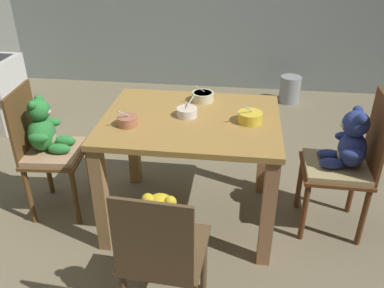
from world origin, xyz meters
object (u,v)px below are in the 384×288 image
Objects in this scene: teddy_chair_near_front at (162,241)px; metal_pail at (290,89)px; porridge_bowl_white_center at (187,112)px; teddy_chair_near_left at (46,139)px; dining_table at (191,139)px; porridge_bowl_cream_far_center at (203,96)px; porridge_bowl_terracotta_near_left at (127,121)px; teddy_chair_near_right at (347,154)px; porridge_bowl_yellow_near_right at (250,117)px.

teddy_chair_near_front is 2.88× the size of metal_pail.
metal_pail is (0.86, 2.13, -0.63)m from porridge_bowl_white_center.
teddy_chair_near_front is 0.96× the size of teddy_chair_near_left.
metal_pail is at bearing 67.97° from porridge_bowl_white_center.
dining_table is 0.96m from teddy_chair_near_left.
metal_pail is (0.79, 1.88, -0.64)m from porridge_bowl_cream_far_center.
porridge_bowl_cream_far_center is at bearing 80.93° from dining_table.
metal_pail is (1.19, 2.30, -0.64)m from porridge_bowl_terracotta_near_left.
porridge_bowl_terracotta_near_left is at bearing 28.99° from teddy_chair_near_front.
teddy_chair_near_right is 0.98m from porridge_bowl_cream_far_center.
teddy_chair_near_right is (0.96, 0.02, -0.05)m from dining_table.
dining_table is 3.64× the size of metal_pail.
porridge_bowl_terracotta_near_left is at bearing 8.66° from teddy_chair_near_right.
teddy_chair_near_front is at bearing -46.02° from teddy_chair_near_left.
porridge_bowl_white_center is at bearing 1.34° from teddy_chair_near_right.
teddy_chair_near_left reaches higher than dining_table.
porridge_bowl_white_center is at bearing 27.46° from porridge_bowl_terracotta_near_left.
porridge_bowl_terracotta_near_left is at bearing -117.35° from metal_pail.
porridge_bowl_white_center and porridge_bowl_terracotta_near_left have the same top height.
porridge_bowl_terracotta_near_left reaches higher than dining_table.
metal_pail is (1.79, 2.17, -0.40)m from teddy_chair_near_left.
porridge_bowl_yellow_near_right reaches higher than teddy_chair_near_front.
porridge_bowl_yellow_near_right is 2.31m from metal_pail.
teddy_chair_near_left reaches higher than metal_pail.
teddy_chair_near_right is 3.16× the size of metal_pail.
teddy_chair_near_front is at bearing -91.38° from dining_table.
porridge_bowl_yellow_near_right reaches higher than porridge_bowl_cream_far_center.
teddy_chair_near_right is 6.45× the size of porridge_bowl_yellow_near_right.
teddy_chair_near_left is (-0.94, 0.83, 0.02)m from teddy_chair_near_front.
teddy_chair_near_left is at bearing -179.62° from porridge_bowl_yellow_near_right.
teddy_chair_near_left is 2.85m from metal_pail.
dining_table is at bearing 2.53° from teddy_chair_near_right.
porridge_bowl_cream_far_center is at bearing 46.66° from porridge_bowl_terracotta_near_left.
dining_table is at bearing -99.07° from porridge_bowl_cream_far_center.
porridge_bowl_yellow_near_right is (-0.61, -0.04, 0.23)m from teddy_chair_near_right.
teddy_chair_near_right is 7.32× the size of porridge_bowl_white_center.
porridge_bowl_white_center is 0.37m from porridge_bowl_terracotta_near_left.
metal_pail is at bearing -85.38° from teddy_chair_near_right.
porridge_bowl_yellow_near_right is at bearing -2.52° from dining_table.
porridge_bowl_yellow_near_right reaches higher than porridge_bowl_terracotta_near_left.
dining_table is 0.40m from porridge_bowl_yellow_near_right.
dining_table is at bearing -36.00° from porridge_bowl_white_center.
teddy_chair_near_right is at bearing -44.70° from teddy_chair_near_front.
teddy_chair_near_left reaches higher than porridge_bowl_white_center.
teddy_chair_near_left is 3.02× the size of metal_pail.
porridge_bowl_terracotta_near_left is (-0.71, -0.13, -0.00)m from porridge_bowl_yellow_near_right.
porridge_bowl_terracotta_near_left is at bearing -157.04° from dining_table.
teddy_chair_near_left is (-0.96, -0.02, -0.06)m from dining_table.
teddy_chair_near_left is 6.09× the size of porridge_bowl_cream_far_center.
teddy_chair_near_right reaches higher than porridge_bowl_yellow_near_right.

